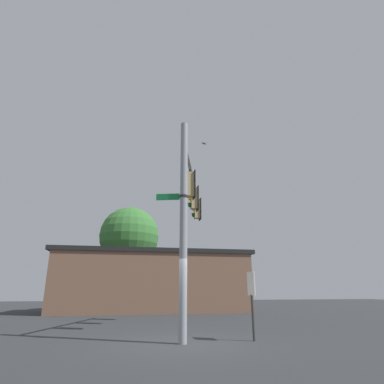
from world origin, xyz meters
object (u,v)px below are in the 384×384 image
(traffic_light_nearest_pole, at_px, (190,185))
(street_name_sign, at_px, (177,197))
(traffic_light_mid_outer, at_px, (197,209))
(bird_flying, at_px, (204,143))
(historical_marker, at_px, (252,294))
(traffic_light_mid_inner, at_px, (194,198))

(traffic_light_nearest_pole, height_order, street_name_sign, traffic_light_nearest_pole)
(traffic_light_nearest_pole, xyz_separation_m, traffic_light_mid_outer, (4.06, -1.19, 0.00))
(bird_flying, xyz_separation_m, historical_marker, (-6.84, 0.14, -8.80))
(historical_marker, bearing_deg, bird_flying, -1.18)
(traffic_light_mid_inner, xyz_separation_m, traffic_light_mid_outer, (2.03, -0.60, 0.00))
(traffic_light_mid_inner, relative_size, street_name_sign, 1.23)
(bird_flying, height_order, historical_marker, bird_flying)
(bird_flying, bearing_deg, traffic_light_mid_inner, 155.46)
(traffic_light_mid_outer, relative_size, historical_marker, 0.62)
(street_name_sign, distance_m, historical_marker, 4.09)
(historical_marker, bearing_deg, street_name_sign, 90.67)
(traffic_light_mid_inner, xyz_separation_m, street_name_sign, (-4.19, 1.46, -1.22))
(historical_marker, bearing_deg, traffic_light_mid_inner, 14.62)
(traffic_light_mid_inner, bearing_deg, bird_flying, -24.54)
(street_name_sign, relative_size, bird_flying, 3.34)
(traffic_light_nearest_pole, height_order, historical_marker, traffic_light_nearest_pole)
(traffic_light_nearest_pole, distance_m, traffic_light_mid_inner, 2.11)
(traffic_light_mid_outer, bearing_deg, street_name_sign, 161.68)
(traffic_light_mid_outer, xyz_separation_m, street_name_sign, (-6.22, 2.06, -1.22))
(traffic_light_mid_inner, distance_m, street_name_sign, 4.60)
(traffic_light_mid_inner, bearing_deg, street_name_sign, 160.74)
(traffic_light_nearest_pole, distance_m, street_name_sign, 2.63)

